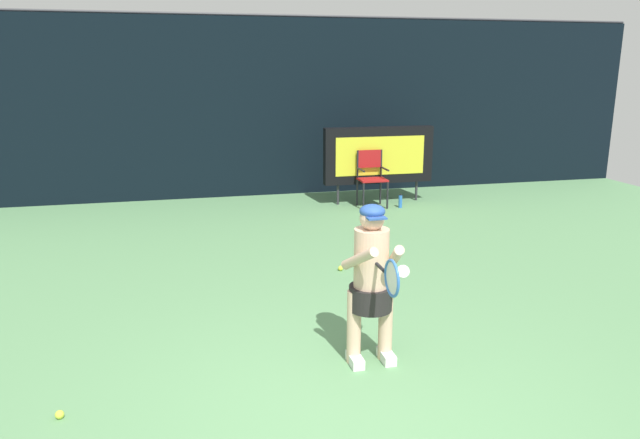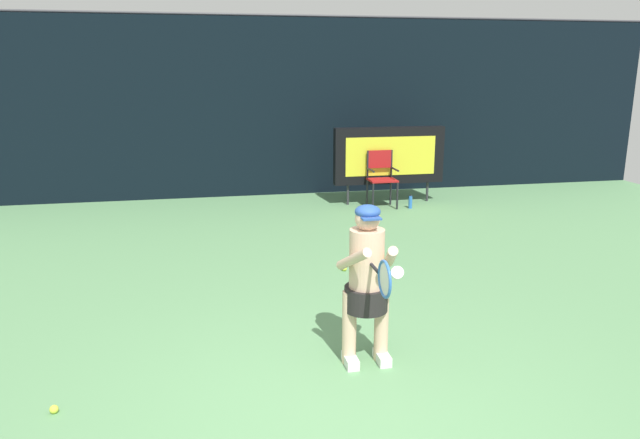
{
  "view_description": "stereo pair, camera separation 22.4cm",
  "coord_description": "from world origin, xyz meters",
  "px_view_note": "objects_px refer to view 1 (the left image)",
  "views": [
    {
      "loc": [
        -1.18,
        -3.84,
        2.61
      ],
      "look_at": [
        0.26,
        2.1,
        1.05
      ],
      "focal_mm": 33.43,
      "sensor_mm": 36.0,
      "label": 1
    },
    {
      "loc": [
        -0.96,
        -3.89,
        2.61
      ],
      "look_at": [
        0.26,
        2.1,
        1.05
      ],
      "focal_mm": 33.43,
      "sensor_mm": 36.0,
      "label": 2
    }
  ],
  "objects_px": {
    "water_bottle": "(400,201)",
    "tennis_ball_spare": "(341,268)",
    "umpire_chair": "(371,175)",
    "tennis_racket": "(391,277)",
    "tennis_player": "(371,278)",
    "tennis_ball_loose": "(60,415)",
    "scoreboard": "(379,155)"
  },
  "relations": [
    {
      "from": "water_bottle",
      "to": "scoreboard",
      "type": "bearing_deg",
      "value": 115.92
    },
    {
      "from": "tennis_racket",
      "to": "tennis_ball_loose",
      "type": "relative_size",
      "value": 8.85
    },
    {
      "from": "tennis_player",
      "to": "tennis_ball_loose",
      "type": "xyz_separation_m",
      "value": [
        -2.6,
        -0.33,
        -0.77
      ]
    },
    {
      "from": "water_bottle",
      "to": "tennis_racket",
      "type": "height_order",
      "value": "tennis_racket"
    },
    {
      "from": "tennis_ball_loose",
      "to": "tennis_ball_spare",
      "type": "relative_size",
      "value": 1.0
    },
    {
      "from": "scoreboard",
      "to": "tennis_racket",
      "type": "distance_m",
      "value": 7.17
    },
    {
      "from": "tennis_racket",
      "to": "tennis_ball_loose",
      "type": "height_order",
      "value": "tennis_racket"
    },
    {
      "from": "tennis_ball_loose",
      "to": "scoreboard",
      "type": "bearing_deg",
      "value": 53.83
    },
    {
      "from": "water_bottle",
      "to": "tennis_ball_spare",
      "type": "bearing_deg",
      "value": -122.71
    },
    {
      "from": "tennis_player",
      "to": "scoreboard",
      "type": "bearing_deg",
      "value": 70.37
    },
    {
      "from": "umpire_chair",
      "to": "water_bottle",
      "type": "distance_m",
      "value": 0.75
    },
    {
      "from": "tennis_player",
      "to": "tennis_ball_spare",
      "type": "distance_m",
      "value": 2.63
    },
    {
      "from": "umpire_chair",
      "to": "tennis_ball_spare",
      "type": "bearing_deg",
      "value": -114.32
    },
    {
      "from": "scoreboard",
      "to": "tennis_ball_loose",
      "type": "relative_size",
      "value": 32.35
    },
    {
      "from": "scoreboard",
      "to": "umpire_chair",
      "type": "distance_m",
      "value": 0.51
    },
    {
      "from": "scoreboard",
      "to": "tennis_player",
      "type": "height_order",
      "value": "scoreboard"
    },
    {
      "from": "umpire_chair",
      "to": "tennis_ball_loose",
      "type": "xyz_separation_m",
      "value": [
        -4.61,
        -6.33,
        -0.58
      ]
    },
    {
      "from": "umpire_chair",
      "to": "tennis_ball_spare",
      "type": "relative_size",
      "value": 15.88
    },
    {
      "from": "tennis_player",
      "to": "tennis_ball_spare",
      "type": "bearing_deg",
      "value": 80.52
    },
    {
      "from": "umpire_chair",
      "to": "water_bottle",
      "type": "height_order",
      "value": "umpire_chair"
    },
    {
      "from": "umpire_chair",
      "to": "tennis_racket",
      "type": "height_order",
      "value": "tennis_racket"
    },
    {
      "from": "umpire_chair",
      "to": "tennis_racket",
      "type": "bearing_deg",
      "value": -107.2
    },
    {
      "from": "scoreboard",
      "to": "water_bottle",
      "type": "bearing_deg",
      "value": -64.08
    },
    {
      "from": "water_bottle",
      "to": "tennis_ball_spare",
      "type": "xyz_separation_m",
      "value": [
        -2.11,
        -3.28,
        -0.09
      ]
    },
    {
      "from": "tennis_racket",
      "to": "umpire_chair",
      "type": "bearing_deg",
      "value": 76.7
    },
    {
      "from": "water_bottle",
      "to": "tennis_ball_loose",
      "type": "height_order",
      "value": "water_bottle"
    },
    {
      "from": "water_bottle",
      "to": "tennis_ball_spare",
      "type": "distance_m",
      "value": 3.9
    },
    {
      "from": "umpire_chair",
      "to": "tennis_player",
      "type": "distance_m",
      "value": 6.33
    },
    {
      "from": "scoreboard",
      "to": "umpire_chair",
      "type": "height_order",
      "value": "scoreboard"
    },
    {
      "from": "water_bottle",
      "to": "tennis_racket",
      "type": "distance_m",
      "value": 6.8
    },
    {
      "from": "umpire_chair",
      "to": "tennis_racket",
      "type": "xyz_separation_m",
      "value": [
        -2.01,
        -6.5,
        0.36
      ]
    },
    {
      "from": "water_bottle",
      "to": "tennis_player",
      "type": "distance_m",
      "value": 6.32
    }
  ]
}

